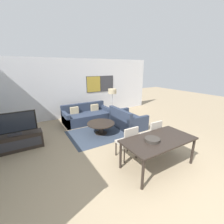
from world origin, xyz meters
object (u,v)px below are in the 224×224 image
object	(u,v)px
sofa_side	(126,121)
dining_chair_left	(128,141)
television	(13,124)
dining_table	(159,142)
sofa_main	(86,116)
fruit_bowl	(152,140)
coffee_table	(101,125)
tv_console	(17,142)
floor_lamp	(112,93)
dining_chair_centre	(152,134)

from	to	relation	value
sofa_side	dining_chair_left	world-z (taller)	dining_chair_left
television	dining_table	bearing A→B (deg)	-41.71
sofa_side	sofa_main	bearing A→B (deg)	39.30
fruit_bowl	coffee_table	bearing A→B (deg)	92.71
dining_table	television	bearing A→B (deg)	138.29
tv_console	sofa_side	world-z (taller)	sofa_side
dining_chair_left	floor_lamp	bearing A→B (deg)	65.82
sofa_side	floor_lamp	distance (m)	1.70
floor_lamp	tv_console	bearing A→B (deg)	-163.78
television	sofa_side	size ratio (longest dim) A/B	0.86
fruit_bowl	floor_lamp	xyz separation A→B (m)	(1.23, 3.87, 0.43)
dining_table	floor_lamp	distance (m)	4.04
fruit_bowl	dining_table	bearing A→B (deg)	-0.83
sofa_side	tv_console	bearing A→B (deg)	86.68
coffee_table	dining_chair_centre	size ratio (longest dim) A/B	1.09
tv_console	television	world-z (taller)	television
sofa_side	dining_chair_left	distance (m)	2.26
dining_chair_left	sofa_main	bearing A→B (deg)	88.18
sofa_main	dining_chair_left	world-z (taller)	dining_chair_left
television	floor_lamp	distance (m)	4.23
sofa_main	dining_chair_centre	distance (m)	3.40
tv_console	fruit_bowl	distance (m)	3.93
dining_chair_left	floor_lamp	distance (m)	3.62
dining_chair_left	fruit_bowl	bearing A→B (deg)	-70.70
television	dining_chair_left	bearing A→B (deg)	-38.57
television	sofa_side	world-z (taller)	television
dining_table	dining_chair_left	world-z (taller)	dining_chair_left
television	sofa_main	size ratio (longest dim) A/B	0.60
dining_chair_centre	fruit_bowl	size ratio (longest dim) A/B	2.67
tv_console	floor_lamp	distance (m)	4.32
dining_table	fruit_bowl	bearing A→B (deg)	179.17
tv_console	dining_table	xyz separation A→B (m)	(3.03, -2.70, 0.43)
coffee_table	fruit_bowl	size ratio (longest dim) A/B	2.90
television	dining_table	size ratio (longest dim) A/B	0.69
tv_console	television	bearing A→B (deg)	90.00
sofa_side	dining_table	world-z (taller)	sofa_side
dining_table	coffee_table	bearing A→B (deg)	97.75
television	fruit_bowl	xyz separation A→B (m)	(2.81, -2.69, -0.05)
dining_chair_centre	fruit_bowl	distance (m)	0.94
television	fruit_bowl	bearing A→B (deg)	-43.80
sofa_main	dining_chair_left	xyz separation A→B (m)	(-0.10, -3.29, 0.26)
dining_table	dining_chair_left	xyz separation A→B (m)	(-0.44, 0.63, -0.15)
tv_console	coffee_table	xyz separation A→B (m)	(2.69, -0.25, 0.07)
sofa_side	floor_lamp	world-z (taller)	floor_lamp
sofa_side	dining_chair_centre	xyz separation A→B (m)	(-0.42, -1.84, 0.26)
dining_table	dining_chair_left	distance (m)	0.78
sofa_side	coffee_table	distance (m)	1.19
dining_table	fruit_bowl	world-z (taller)	fruit_bowl
sofa_main	television	bearing A→B (deg)	-155.45
fruit_bowl	floor_lamp	bearing A→B (deg)	72.31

